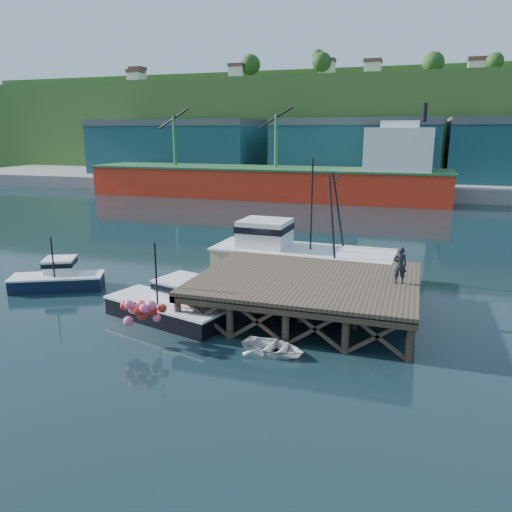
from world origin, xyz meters
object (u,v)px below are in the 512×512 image
at_px(trawler, 298,254).
at_px(dockworker, 400,265).
at_px(boat_black, 171,304).
at_px(dinghy, 273,347).
at_px(boat_navy, 58,277).

height_order(trawler, dockworker, trawler).
distance_m(boat_black, trawler, 10.87).
xyz_separation_m(boat_black, trawler, (4.82, 9.71, 0.89)).
relative_size(trawler, dinghy, 4.14).
bearing_deg(boat_black, trawler, 79.33).
bearing_deg(boat_black, dinghy, -5.76).
bearing_deg(trawler, boat_navy, -151.44).
relative_size(boat_navy, dockworker, 3.04).
relative_size(dinghy, dockworker, 1.52).
relative_size(boat_navy, boat_black, 0.80).
relative_size(boat_black, dinghy, 2.51).
xyz_separation_m(boat_navy, boat_black, (9.59, -2.62, 0.09)).
xyz_separation_m(boat_navy, trawler, (14.41, 7.09, 0.98)).
bearing_deg(boat_navy, dockworker, -23.78).
bearing_deg(dockworker, dinghy, 41.32).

